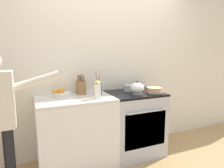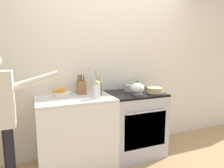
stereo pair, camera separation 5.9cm
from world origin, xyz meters
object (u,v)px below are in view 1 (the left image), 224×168
Objects in this scene: tea_kettle at (137,88)px; fruit_bowl at (61,93)px; stove_range at (134,123)px; milk_carton at (97,90)px; knife_block at (81,87)px; layer_cake at (154,90)px; mixing_bowl at (132,88)px; utensil_crock at (98,89)px.

tea_kettle is 0.92× the size of fruit_bowl.
milk_carton is at bearing -167.27° from stove_range.
knife_block is at bearing 164.77° from stove_range.
layer_cake is 0.92× the size of knife_block.
fruit_bowl is (-1.03, 0.03, -0.01)m from mixing_bowl.
fruit_bowl reaches higher than layer_cake.
fruit_bowl is at bearing 166.76° from utensil_crock.
knife_block is 0.83× the size of utensil_crock.
layer_cake is at bearing -20.07° from knife_block.
stove_range is 1.14m from fruit_bowl.
layer_cake is at bearing -14.91° from utensil_crock.
fruit_bowl is at bearing 178.06° from mixing_bowl.
layer_cake is 1.02m from knife_block.
utensil_crock is (-0.54, 0.05, 0.54)m from stove_range.
stove_range is 0.52m from mixing_bowl.
milk_carton is at bearing 179.09° from layer_cake.
utensil_crock is (-0.77, 0.20, 0.05)m from layer_cake.
knife_block is 0.29m from fruit_bowl.
utensil_crock is 1.42× the size of milk_carton.
stove_range is 2.77× the size of utensil_crock.
milk_carton is (0.12, -0.34, 0.01)m from knife_block.
layer_cake reaches higher than stove_range.
fruit_bowl reaches higher than mixing_bowl.
mixing_bowl is 0.69m from milk_carton.
milk_carton reaches higher than mixing_bowl.
fruit_bowl is (-1.01, 0.16, 0.50)m from stove_range.
utensil_crock is at bearing -37.50° from knife_block.
stove_range is at bearing 12.73° from milk_carton.
tea_kettle reaches higher than stove_range.
mixing_bowl is at bearing -1.94° from fruit_bowl.
tea_kettle is at bearing 169.63° from layer_cake.
fruit_bowl is (-1.24, 0.32, 0.00)m from layer_cake.
tea_kettle is 0.78m from knife_block.
utensil_crock is (0.19, -0.15, -0.01)m from knife_block.
fruit_bowl is (-0.99, 0.27, -0.04)m from tea_kettle.
tea_kettle is at bearing -99.36° from stove_range.
mixing_bowl is 1.03× the size of milk_carton.
mixing_bowl is at bearing 22.74° from milk_carton.
utensil_crock reaches higher than layer_cake.
knife_block is (-0.73, 0.20, 0.56)m from stove_range.
utensil_crock is at bearing 163.00° from tea_kettle.
knife_block reaches higher than tea_kettle.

